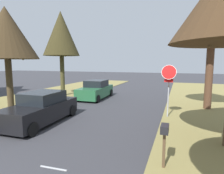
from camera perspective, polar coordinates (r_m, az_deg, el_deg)
name	(u,v)px	position (r m, az deg, el deg)	size (l,w,h in m)	color
stop_sign_far	(169,80)	(10.77, 16.92, 2.17)	(0.81, 0.67, 2.92)	#9EA0A5
street_tree_right_mid_b	(213,13)	(14.09, 28.51, 19.30)	(3.93, 3.93, 7.74)	brown
street_tree_left_mid_a	(6,33)	(12.91, -29.62, 14.03)	(3.58, 3.58, 6.27)	#4C3E27
street_tree_left_mid_b	(61,34)	(18.16, -15.30, 15.30)	(3.27, 3.27, 7.64)	#464224
parked_sedan_black	(41,109)	(10.36, -20.84, -6.20)	(2.09, 4.47, 1.57)	black
parked_sedan_green	(96,90)	(16.38, -5.02, -0.92)	(2.09, 4.47, 1.57)	#28663D
curbside_mailbox	(164,134)	(5.67, 15.73, -13.62)	(0.22, 0.44, 1.27)	brown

